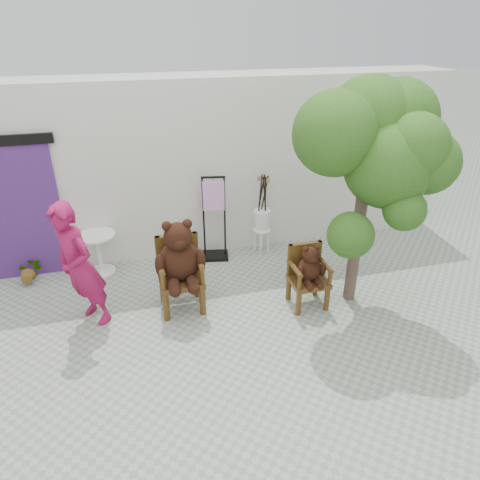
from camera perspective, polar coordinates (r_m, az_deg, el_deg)
The scene contains 11 objects.
ground_plane at distance 5.80m, azimuth 1.39°, elevation -13.49°, with size 60.00×60.00×0.00m, color gray.
back_wall at distance 7.76m, azimuth -4.95°, elevation 10.06°, with size 9.00×1.00×3.00m, color silver.
doorway at distance 7.48m, azimuth -27.31°, elevation 3.62°, with size 1.40×0.11×2.33m.
chair_big at distance 6.04m, azimuth -8.05°, elevation -2.78°, with size 0.70×0.74×1.41m.
chair_small at distance 6.25m, azimuth 9.15°, elevation -3.97°, with size 0.53×0.53×0.99m.
person at distance 5.97m, azimuth -20.64°, elevation -3.31°, with size 0.67×0.44×1.84m, color #951244.
cafe_table at distance 7.39m, azimuth -18.34°, elevation -1.13°, with size 0.60×0.60×0.70m.
display_stand at distance 7.41m, azimuth -3.41°, elevation 1.63°, with size 0.51×0.43×1.51m.
stool_bucket at distance 7.58m, azimuth 2.96°, elevation 2.77°, with size 0.32×0.32×1.45m.
tree at distance 5.82m, azimuth 18.11°, elevation 12.12°, with size 2.01×1.70×3.21m.
potted_plant at distance 7.67m, azimuth -26.29°, elevation -3.81°, with size 0.34×0.29×0.38m, color #1A3D10.
Camera 1 is at (-1.26, -4.20, 3.79)m, focal length 32.00 mm.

